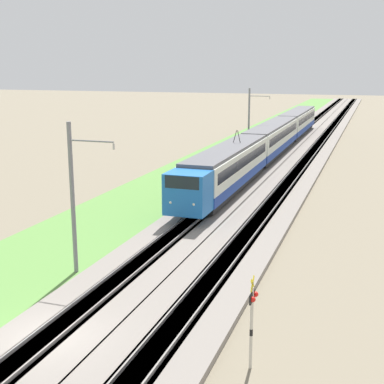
% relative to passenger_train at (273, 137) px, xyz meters
% --- Properties ---
extents(ground_plane, '(400.00, 400.00, 0.00)m').
position_rel_passenger_train_xyz_m(ground_plane, '(-46.75, 0.00, -2.38)').
color(ground_plane, '#7A705B').
extents(ballast_main, '(240.00, 4.40, 0.30)m').
position_rel_passenger_train_xyz_m(ballast_main, '(3.25, 0.00, -2.23)').
color(ballast_main, gray).
rests_on(ballast_main, ground).
extents(ballast_adjacent, '(240.00, 4.40, 0.30)m').
position_rel_passenger_train_xyz_m(ballast_adjacent, '(3.25, -4.32, -2.23)').
color(ballast_adjacent, gray).
rests_on(ballast_adjacent, ground).
extents(track_main, '(240.00, 1.57, 0.45)m').
position_rel_passenger_train_xyz_m(track_main, '(3.25, 0.00, -2.23)').
color(track_main, '#4C4238').
rests_on(track_main, ground).
extents(track_adjacent, '(240.00, 1.57, 0.45)m').
position_rel_passenger_train_xyz_m(track_adjacent, '(3.25, -4.32, -2.23)').
color(track_adjacent, '#4C4238').
rests_on(track_adjacent, ground).
extents(grass_verge, '(240.00, 8.19, 0.12)m').
position_rel_passenger_train_xyz_m(grass_verge, '(3.25, 5.69, -2.32)').
color(grass_verge, '#5B8E42').
rests_on(grass_verge, ground).
extents(passenger_train, '(62.52, 2.91, 5.09)m').
position_rel_passenger_train_xyz_m(passenger_train, '(0.00, 0.00, 0.00)').
color(passenger_train, blue).
rests_on(passenger_train, ground).
extents(crossing_signal_far, '(0.70, 0.23, 3.46)m').
position_rel_passenger_train_xyz_m(crossing_signal_far, '(-45.91, -7.82, -0.27)').
color(crossing_signal_far, beige).
rests_on(crossing_signal_far, ground).
extents(catenary_mast_near, '(0.22, 2.56, 7.88)m').
position_rel_passenger_train_xyz_m(catenary_mast_near, '(-40.10, 2.67, 1.69)').
color(catenary_mast_near, slate).
rests_on(catenary_mast_near, ground).
extents(catenary_mast_mid, '(0.22, 2.56, 8.10)m').
position_rel_passenger_train_xyz_m(catenary_mast_mid, '(-0.95, 2.67, 1.80)').
color(catenary_mast_mid, slate).
rests_on(catenary_mast_mid, ground).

